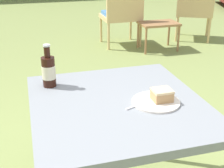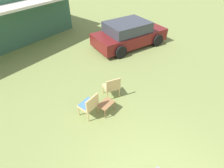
% 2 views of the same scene
% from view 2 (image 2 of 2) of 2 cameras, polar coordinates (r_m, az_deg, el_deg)
% --- Properties ---
extents(parked_car, '(4.49, 3.08, 1.37)m').
position_cam_2_polar(parked_car, '(10.22, 5.55, 15.91)').
color(parked_car, maroon).
rests_on(parked_car, ground_plane).
extents(wicker_chair_cushioned, '(0.56, 0.50, 0.89)m').
position_cam_2_polar(wicker_chair_cushioned, '(5.80, -7.47, -6.59)').
color(wicker_chair_cushioned, tan).
rests_on(wicker_chair_cushioned, ground_plane).
extents(wicker_chair_plain, '(0.72, 0.70, 0.89)m').
position_cam_2_polar(wicker_chair_plain, '(6.44, -0.01, -0.68)').
color(wicker_chair_plain, tan).
rests_on(wicker_chair_plain, ground_plane).
extents(garden_side_table, '(0.55, 0.37, 0.40)m').
position_cam_2_polar(garden_side_table, '(5.96, -1.95, -6.69)').
color(garden_side_table, '#996B42').
rests_on(garden_side_table, ground_plane).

